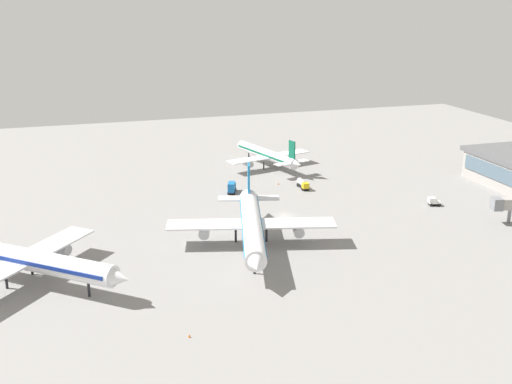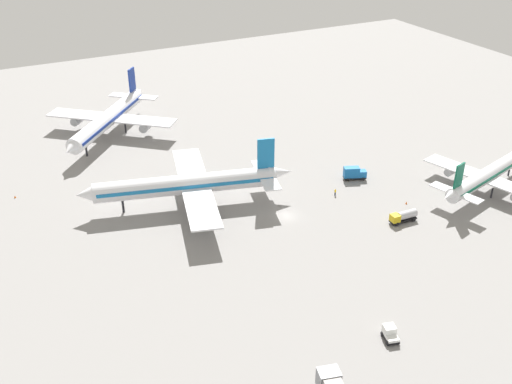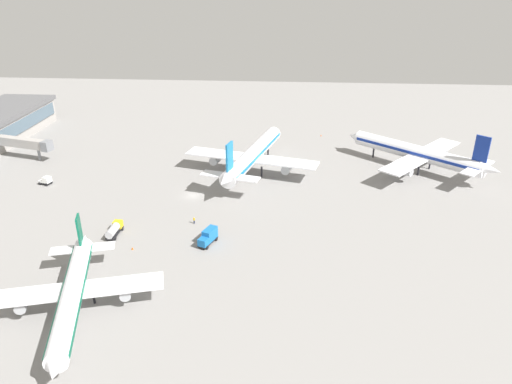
{
  "view_description": "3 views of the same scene",
  "coord_description": "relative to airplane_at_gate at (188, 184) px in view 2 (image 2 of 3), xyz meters",
  "views": [
    {
      "loc": [
        -144.86,
        53.21,
        55.2
      ],
      "look_at": [
        10.38,
        4.7,
        3.91
      ],
      "focal_mm": 43.42,
      "sensor_mm": 36.0,
      "label": 1
    },
    {
      "loc": [
        -58.8,
        -100.47,
        69.54
      ],
      "look_at": [
        -4.43,
        6.34,
        4.14
      ],
      "focal_mm": 42.53,
      "sensor_mm": 36.0,
      "label": 2
    },
    {
      "loc": [
        112.22,
        24.87,
        54.18
      ],
      "look_at": [
        8.69,
        17.32,
        5.71
      ],
      "focal_mm": 33.39,
      "sensor_mm": 36.0,
      "label": 3
    }
  ],
  "objects": [
    {
      "name": "airplane_at_gate",
      "position": [
        0.0,
        0.0,
        0.0
      ],
      "size": [
        48.36,
        39.48,
        14.93
      ],
      "rotation": [
        0.0,
        0.0,
        2.89
      ],
      "color": "white",
      "rests_on": "ground"
    },
    {
      "name": "safety_cone_mid_apron",
      "position": [
        44.89,
        -22.3,
        -5.13
      ],
      "size": [
        0.44,
        0.44,
        0.6
      ],
      "primitive_type": "cone",
      "color": "#EA590C",
      "rests_on": "ground"
    },
    {
      "name": "fuel_truck",
      "position": [
        39.13,
        -28.16,
        -4.04
      ],
      "size": [
        6.36,
        2.37,
        2.5
      ],
      "rotation": [
        0.0,
        0.0,
        3.11
      ],
      "color": "black",
      "rests_on": "ground"
    },
    {
      "name": "baggage_tug",
      "position": [
        13.17,
        -56.72,
        -4.27
      ],
      "size": [
        2.92,
        3.59,
        2.3
      ],
      "rotation": [
        0.0,
        0.0,
        1.31
      ],
      "color": "black",
      "rests_on": "ground"
    },
    {
      "name": "safety_cone_near_gate",
      "position": [
        -35.43,
        21.88,
        -5.13
      ],
      "size": [
        0.44,
        0.44,
        0.6
      ],
      "primitive_type": "cone",
      "color": "#EA590C",
      "rests_on": "ground"
    },
    {
      "name": "airplane_distant",
      "position": [
        65.93,
        -25.66,
        -1.18
      ],
      "size": [
        37.71,
        30.83,
        11.68
      ],
      "rotation": [
        0.0,
        0.0,
        0.27
      ],
      "color": "white",
      "rests_on": "ground"
    },
    {
      "name": "ground_crew_worker",
      "position": [
        32.5,
        -11.31,
        -4.58
      ],
      "size": [
        0.53,
        0.53,
        1.67
      ],
      "rotation": [
        0.0,
        0.0,
        2.48
      ],
      "color": "#1E2338",
      "rests_on": "ground"
    },
    {
      "name": "catering_truck",
      "position": [
        41.24,
        -6.45,
        -3.73
      ],
      "size": [
        5.91,
        3.82,
        3.3
      ],
      "rotation": [
        0.0,
        0.0,
        5.91
      ],
      "color": "black",
      "rests_on": "ground"
    },
    {
      "name": "ground",
      "position": [
        17.47,
        -14.47,
        -5.43
      ],
      "size": [
        288.0,
        288.0,
        0.0
      ],
      "primitive_type": "plane",
      "color": "gray"
    },
    {
      "name": "airplane_taxiing",
      "position": [
        -5.39,
        48.4,
        -0.14
      ],
      "size": [
        35.6,
        39.34,
        14.56
      ],
      "rotation": [
        0.0,
        0.0,
        4.01
      ],
      "color": "white",
      "rests_on": "ground"
    }
  ]
}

